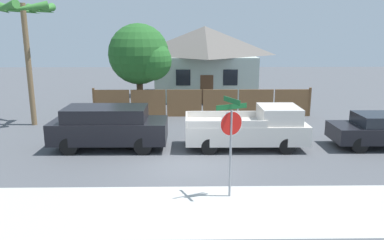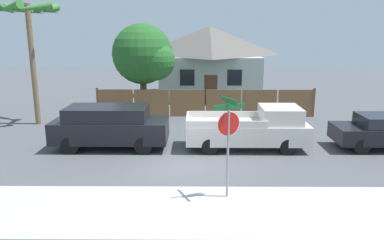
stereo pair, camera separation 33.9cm
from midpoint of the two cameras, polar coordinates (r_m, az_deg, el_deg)
ground_plane at (r=14.25m, az=-0.73°, el=-6.92°), size 80.00×80.00×0.00m
sidewalk_strip at (r=10.95m, az=-1.12°, el=-13.45°), size 36.00×3.20×0.01m
wooden_fence at (r=22.13m, az=2.49°, el=2.59°), size 12.87×0.12×1.71m
house at (r=29.23m, az=2.97°, el=9.08°), size 7.83×7.27×5.33m
oak_tree at (r=23.10m, az=-6.73°, el=9.72°), size 3.84×3.65×5.43m
palm_tree at (r=21.55m, az=-23.24°, el=13.90°), size 3.13×3.35×6.41m
red_suv at (r=16.39m, az=-11.81°, el=-0.85°), size 4.89×1.98×1.83m
orange_pickup at (r=16.26m, az=9.73°, el=-1.32°), size 5.16×2.02×1.83m
stop_sign at (r=11.08m, az=6.43°, el=-1.65°), size 0.95×0.85×3.06m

